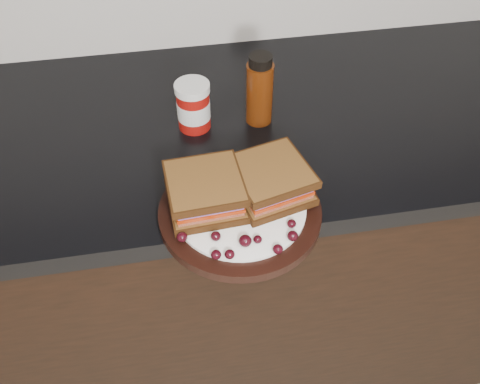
% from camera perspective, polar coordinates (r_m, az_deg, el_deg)
% --- Properties ---
extents(base_cabinets, '(3.96, 0.58, 0.86)m').
position_cam_1_polar(base_cabinets, '(1.45, -3.82, -7.35)').
color(base_cabinets, black).
rests_on(base_cabinets, ground_plane).
extents(countertop, '(3.98, 0.60, 0.04)m').
position_cam_1_polar(countertop, '(1.12, -4.94, 6.36)').
color(countertop, black).
rests_on(countertop, base_cabinets).
extents(plate, '(0.28, 0.28, 0.02)m').
position_cam_1_polar(plate, '(0.92, 0.00, -2.19)').
color(plate, black).
rests_on(plate, countertop).
extents(sandwich_left, '(0.13, 0.13, 0.06)m').
position_cam_1_polar(sandwich_left, '(0.89, -3.72, 0.01)').
color(sandwich_left, brown).
rests_on(sandwich_left, plate).
extents(sandwich_right, '(0.15, 0.15, 0.06)m').
position_cam_1_polar(sandwich_right, '(0.91, 3.28, 1.23)').
color(sandwich_right, brown).
rests_on(sandwich_right, plate).
extents(grape_0, '(0.02, 0.02, 0.02)m').
position_cam_1_polar(grape_0, '(0.86, -6.19, -4.80)').
color(grape_0, black).
rests_on(grape_0, plate).
extents(grape_1, '(0.02, 0.02, 0.02)m').
position_cam_1_polar(grape_1, '(0.86, -2.60, -4.73)').
color(grape_1, black).
rests_on(grape_1, plate).
extents(grape_2, '(0.02, 0.02, 0.02)m').
position_cam_1_polar(grape_2, '(0.84, -2.57, -6.70)').
color(grape_2, black).
rests_on(grape_2, plate).
extents(grape_3, '(0.02, 0.02, 0.02)m').
position_cam_1_polar(grape_3, '(0.84, -1.11, -6.66)').
color(grape_3, black).
rests_on(grape_3, plate).
extents(grape_4, '(0.02, 0.02, 0.02)m').
position_cam_1_polar(grape_4, '(0.85, 0.56, -5.23)').
color(grape_4, black).
rests_on(grape_4, plate).
extents(grape_5, '(0.01, 0.01, 0.01)m').
position_cam_1_polar(grape_5, '(0.85, 1.90, -5.07)').
color(grape_5, black).
rests_on(grape_5, plate).
extents(grape_6, '(0.02, 0.02, 0.02)m').
position_cam_1_polar(grape_6, '(0.84, 4.06, -6.10)').
color(grape_6, black).
rests_on(grape_6, plate).
extents(grape_7, '(0.02, 0.02, 0.02)m').
position_cam_1_polar(grape_7, '(0.86, 5.64, -4.69)').
color(grape_7, black).
rests_on(grape_7, plate).
extents(grape_8, '(0.02, 0.02, 0.01)m').
position_cam_1_polar(grape_8, '(0.88, 5.53, -3.38)').
color(grape_8, black).
rests_on(grape_8, plate).
extents(grape_9, '(0.02, 0.02, 0.02)m').
position_cam_1_polar(grape_9, '(0.90, 3.64, -1.95)').
color(grape_9, black).
rests_on(grape_9, plate).
extents(grape_10, '(0.02, 0.02, 0.02)m').
position_cam_1_polar(grape_10, '(0.92, 5.48, -0.44)').
color(grape_10, black).
rests_on(grape_10, plate).
extents(grape_11, '(0.02, 0.02, 0.02)m').
position_cam_1_polar(grape_11, '(0.92, 3.17, 0.14)').
color(grape_11, black).
rests_on(grape_11, plate).
extents(grape_12, '(0.02, 0.02, 0.02)m').
position_cam_1_polar(grape_12, '(0.94, 4.14, 0.90)').
color(grape_12, black).
rests_on(grape_12, plate).
extents(grape_13, '(0.02, 0.02, 0.02)m').
position_cam_1_polar(grape_13, '(0.94, -4.05, 1.11)').
color(grape_13, black).
rests_on(grape_13, plate).
extents(grape_14, '(0.02, 0.02, 0.02)m').
position_cam_1_polar(grape_14, '(0.93, -5.25, 0.25)').
color(grape_14, black).
rests_on(grape_14, plate).
extents(grape_15, '(0.02, 0.02, 0.02)m').
position_cam_1_polar(grape_15, '(0.90, -4.44, -1.42)').
color(grape_15, black).
rests_on(grape_15, plate).
extents(grape_16, '(0.02, 0.02, 0.02)m').
position_cam_1_polar(grape_16, '(0.89, -5.64, -2.39)').
color(grape_16, black).
rests_on(grape_16, plate).
extents(grape_17, '(0.02, 0.02, 0.02)m').
position_cam_1_polar(grape_17, '(0.93, -3.04, 0.40)').
color(grape_17, black).
rests_on(grape_17, plate).
extents(grape_18, '(0.02, 0.02, 0.02)m').
position_cam_1_polar(grape_18, '(0.92, -4.83, -0.20)').
color(grape_18, black).
rests_on(grape_18, plate).
extents(grape_19, '(0.02, 0.02, 0.02)m').
position_cam_1_polar(grape_19, '(0.91, -5.14, -1.17)').
color(grape_19, black).
rests_on(grape_19, plate).
extents(condiment_jar, '(0.08, 0.08, 0.10)m').
position_cam_1_polar(condiment_jar, '(1.07, -4.99, 9.13)').
color(condiment_jar, maroon).
rests_on(condiment_jar, countertop).
extents(oil_bottle, '(0.06, 0.06, 0.15)m').
position_cam_1_polar(oil_bottle, '(1.07, 2.11, 10.89)').
color(oil_bottle, '#451B06').
rests_on(oil_bottle, countertop).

